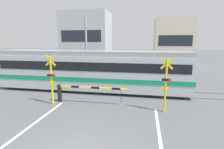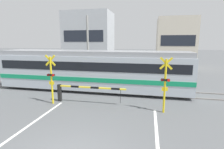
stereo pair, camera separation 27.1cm
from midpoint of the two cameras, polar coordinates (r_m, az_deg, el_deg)
rail_track_near at (r=13.15m, az=-0.01°, el=-6.11°), size 50.00×0.10×0.08m
rail_track_far at (r=14.51m, az=1.04°, el=-4.47°), size 50.00×0.10×0.08m
road_stripe_left at (r=8.32m, az=-32.16°, el=-18.72°), size 0.14×9.15×0.01m
commuter_train at (r=13.91m, az=-7.12°, el=1.70°), size 14.80×2.76×3.14m
crossing_barrier_near at (r=11.33m, az=-11.91°, el=-5.07°), size 4.47×0.20×1.12m
crossing_barrier_far at (r=16.11m, az=9.06°, el=-0.22°), size 4.47×0.20×1.12m
crossing_signal_left at (r=11.30m, az=-19.81°, el=-0.95°), size 0.68×0.15×3.07m
crossing_signal_right at (r=9.82m, az=16.42°, el=-2.47°), size 0.68×0.15×3.07m
pedestrian at (r=19.01m, az=6.99°, el=2.12°), size 0.38×0.23×1.74m
building_left_of_street at (r=29.12m, az=-8.54°, el=11.37°), size 7.32×5.29×8.36m
building_right_of_street at (r=27.78m, az=18.79°, el=9.69°), size 5.22×5.29×7.14m
utility_pole_streetside at (r=19.42m, az=-8.81°, el=8.95°), size 0.22×0.22×6.53m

